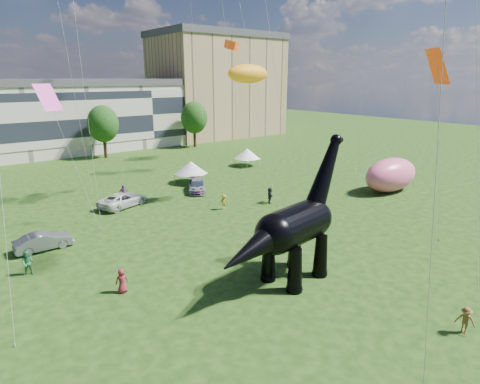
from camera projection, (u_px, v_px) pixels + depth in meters
ground at (291, 306)px, 24.36m from camera, size 220.00×220.00×0.00m
apartment_block at (217, 88)px, 94.23m from camera, size 28.00×18.00×22.00m
tree_mid_right at (103, 121)px, 67.53m from camera, size 5.20×5.20×9.44m
tree_far_right at (194, 115)px, 78.16m from camera, size 5.20×5.20×9.44m
dinosaur_sculpture at (291, 229)px, 26.43m from camera, size 12.15×3.96×9.89m
car_grey at (43, 241)px, 32.12m from camera, size 4.37×1.53×1.44m
car_white at (123, 200)px, 42.86m from camera, size 6.04×4.25×1.53m
car_dark at (197, 186)px, 48.51m from camera, size 4.17×5.21×1.41m
gazebo_near at (191, 168)px, 52.27m from camera, size 5.43×5.43×2.87m
gazebo_far at (247, 154)px, 62.36m from camera, size 4.33×4.33×2.74m
inflatable_pink at (391, 175)px, 48.36m from camera, size 8.33×4.40×4.09m
visitors at (174, 229)px, 34.31m from camera, size 40.84×35.44×1.85m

